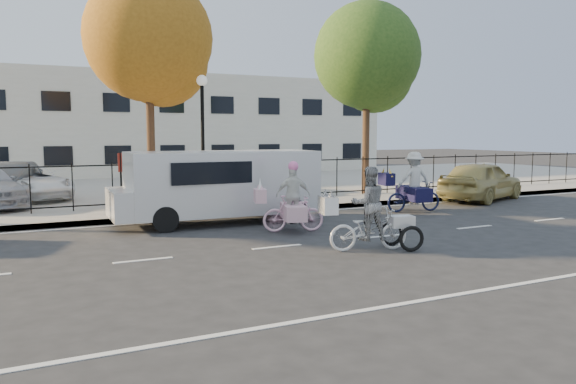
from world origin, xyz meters
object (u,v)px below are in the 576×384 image
lot_car_b (30,183)px  unicorn_bike (292,206)px  lot_car_c (8,181)px  lot_car_d (252,174)px  lamppost (202,117)px  zebra_trike (369,218)px  white_van (220,184)px  bull_bike (413,188)px  gold_sedan (481,181)px

lot_car_b → unicorn_bike: bearing=-76.3°
lot_car_c → lot_car_d: (9.05, -1.27, 0.04)m
lot_car_b → lot_car_c: size_ratio=1.05×
lamppost → unicorn_bike: 5.77m
lamppost → zebra_trike: (1.15, -8.02, -2.40)m
white_van → lot_car_b: 8.82m
bull_bike → gold_sedan: bull_bike is taller
bull_bike → lot_car_d: bearing=32.7°
lamppost → zebra_trike: lamppost is taller
zebra_trike → unicorn_bike: size_ratio=1.15×
white_van → lot_car_b: bearing=124.3°
unicorn_bike → lot_car_d: bearing=1.5°
zebra_trike → white_van: size_ratio=0.37×
unicorn_bike → lot_car_c: unicorn_bike is taller
white_van → gold_sedan: bearing=6.0°
gold_sedan → lot_car_b: gold_sedan is taller
unicorn_bike → zebra_trike: bearing=-153.5°
white_van → lot_car_b: white_van is taller
unicorn_bike → bull_bike: size_ratio=0.87×
zebra_trike → lot_car_d: bearing=4.4°
lot_car_c → unicorn_bike: bearing=-39.5°
white_van → lot_car_d: size_ratio=1.38×
lamppost → lot_car_d: (3.15, 3.26, -2.24)m
zebra_trike → white_van: (-1.65, 5.02, 0.42)m
lot_car_b → gold_sedan: bearing=-41.2°
gold_sedan → lot_car_d: size_ratio=1.05×
zebra_trike → lot_car_c: (-7.05, 12.55, 0.12)m
lamppost → white_van: size_ratio=0.74×
gold_sedan → lot_car_c: 17.58m
white_van → gold_sedan: 10.82m
zebra_trike → white_van: 5.30m
lamppost → lot_car_b: (-5.17, 4.47, -2.36)m
bull_bike → lot_car_b: bull_bike is taller
lot_car_d → white_van: bearing=-126.9°
lot_car_c → lot_car_d: size_ratio=0.98×
bull_bike → lot_car_c: (-11.86, 8.13, 0.05)m
unicorn_bike → lot_car_c: size_ratio=0.45×
lamppost → lot_car_c: size_ratio=1.04×
white_van → lot_car_c: 9.27m
zebra_trike → white_van: white_van is taller
lamppost → lot_car_d: bearing=46.0°
bull_bike → lamppost: bearing=69.3°
bull_bike → lot_car_d: (-2.81, 6.85, 0.09)m
bull_bike → lot_car_b: (-11.13, 8.06, -0.03)m
lamppost → white_van: bearing=-99.4°
unicorn_bike → white_van: white_van is taller
gold_sedan → bull_bike: bearing=85.4°
unicorn_bike → white_van: (-1.20, 2.19, 0.45)m
lamppost → unicorn_bike: size_ratio=2.31×
bull_bike → gold_sedan: 4.52m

